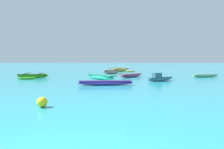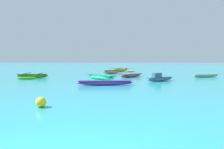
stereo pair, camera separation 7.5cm
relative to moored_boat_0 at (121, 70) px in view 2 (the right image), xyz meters
name	(u,v)px [view 2 (the right image)]	position (x,y,z in m)	size (l,w,h in m)	color
moored_boat_0	(121,70)	(0.00, 0.00, 0.00)	(4.48, 4.40, 0.51)	yellow
moored_boat_1	(159,78)	(3.30, -13.54, 0.00)	(2.44, 1.85, 0.68)	teal
moored_boat_2	(111,72)	(-1.09, -5.12, 0.03)	(2.19, 1.77, 0.49)	tan
moored_boat_3	(205,76)	(8.55, -9.57, -0.08)	(2.86, 1.34, 0.28)	#7AC78B
moored_boat_4	(131,75)	(1.14, -9.83, -0.05)	(2.58, 2.60, 0.34)	#AC5280
moored_boat_5	(105,83)	(-0.87, -16.36, -0.06)	(3.88, 1.00, 0.32)	#5F35B5
moored_boat_6	(100,77)	(-1.65, -12.40, 0.01)	(3.05, 3.30, 0.44)	#27D39A
moored_boat_7	(32,76)	(-8.34, -11.18, -0.04)	(3.00, 3.55, 0.43)	#389717
mooring_buoy_0	(41,102)	(-2.64, -22.82, -0.05)	(0.38, 0.38, 0.38)	yellow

